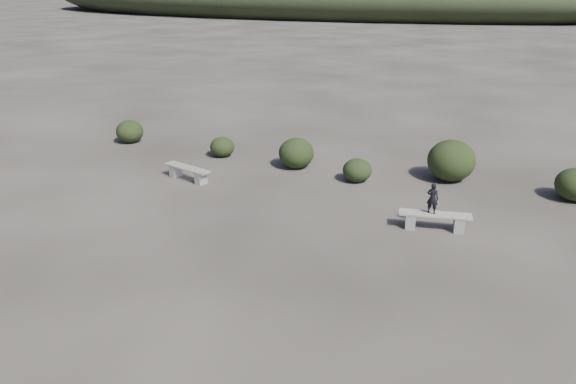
% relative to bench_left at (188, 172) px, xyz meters
% --- Properties ---
extents(ground, '(1200.00, 1200.00, 0.00)m').
position_rel_bench_left_xyz_m(ground, '(4.07, -6.00, -0.29)').
color(ground, '#2A2621').
rests_on(ground, ground).
extents(bench_left, '(1.92, 0.92, 0.47)m').
position_rel_bench_left_xyz_m(bench_left, '(0.00, 0.00, 0.00)').
color(bench_left, gray).
rests_on(bench_left, ground).
extents(bench_right, '(2.00, 0.72, 0.49)m').
position_rel_bench_left_xyz_m(bench_right, '(8.42, -1.13, 0.01)').
color(bench_right, gray).
rests_on(bench_right, ground).
extents(seated_person, '(0.34, 0.25, 0.88)m').
position_rel_bench_left_xyz_m(seated_person, '(8.31, -1.15, 0.64)').
color(seated_person, black).
rests_on(seated_person, bench_right).
extents(shrub_a, '(0.94, 0.94, 0.77)m').
position_rel_bench_left_xyz_m(shrub_a, '(-0.11, 2.83, 0.10)').
color(shrub_a, black).
rests_on(shrub_a, ground).
extents(shrub_b, '(1.29, 1.29, 1.11)m').
position_rel_bench_left_xyz_m(shrub_b, '(3.03, 2.57, 0.27)').
color(shrub_b, black).
rests_on(shrub_b, ground).
extents(shrub_c, '(1.00, 1.00, 0.80)m').
position_rel_bench_left_xyz_m(shrub_c, '(5.47, 1.92, 0.11)').
color(shrub_c, black).
rests_on(shrub_c, ground).
extents(shrub_d, '(1.61, 1.61, 1.41)m').
position_rel_bench_left_xyz_m(shrub_d, '(8.42, 3.16, 0.42)').
color(shrub_d, black).
rests_on(shrub_d, ground).
extents(shrub_e, '(1.23, 1.23, 1.03)m').
position_rel_bench_left_xyz_m(shrub_e, '(12.25, 2.64, 0.23)').
color(shrub_e, black).
rests_on(shrub_e, ground).
extents(shrub_f, '(1.12, 1.12, 0.95)m').
position_rel_bench_left_xyz_m(shrub_f, '(-4.61, 3.22, 0.19)').
color(shrub_f, black).
rests_on(shrub_f, ground).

